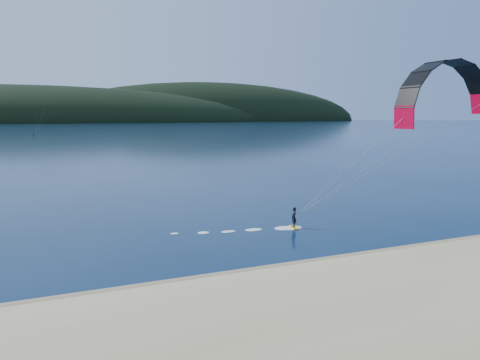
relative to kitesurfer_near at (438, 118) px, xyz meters
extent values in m
plane|color=#071C37|center=(-16.57, -7.13, -9.30)|extent=(1800.00, 1800.00, 0.00)
cube|color=#917E54|center=(-16.57, -2.63, -9.25)|extent=(220.00, 2.50, 0.10)
ellipsoid|color=black|center=(-66.57, 712.87, -9.30)|extent=(840.00, 280.00, 110.00)
ellipsoid|color=black|center=(243.43, 752.87, -9.30)|extent=(600.00, 240.00, 140.00)
cube|color=gold|center=(-8.72, 6.56, -9.25)|extent=(0.71, 1.45, 0.08)
imported|color=black|center=(-8.72, 6.56, -8.37)|extent=(0.52, 0.69, 1.71)
cylinder|color=gray|center=(-4.01, 3.02, -3.89)|extent=(0.02, 0.02, 13.77)
cube|color=gold|center=(-35.57, 193.33, -9.25)|extent=(1.38, 1.17, 0.08)
imported|color=black|center=(-35.57, 193.33, -8.37)|extent=(1.05, 1.01, 1.70)
cylinder|color=gray|center=(-32.62, 190.51, -2.92)|extent=(0.02, 0.02, 12.63)
camera|label=1|loc=(-27.22, -25.66, 0.18)|focal=33.16mm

